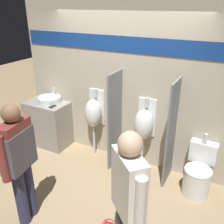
% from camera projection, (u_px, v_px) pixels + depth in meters
% --- Properties ---
extents(ground_plane, '(16.00, 16.00, 0.00)m').
position_uv_depth(ground_plane, '(107.00, 173.00, 4.14)').
color(ground_plane, '#997F5B').
extents(display_wall, '(3.90, 0.07, 2.70)m').
position_uv_depth(display_wall, '(124.00, 85.00, 4.08)').
color(display_wall, '#B2A893').
rests_on(display_wall, ground_plane).
extents(sink_counter, '(0.82, 0.50, 0.88)m').
position_uv_depth(sink_counter, '(48.00, 123.00, 4.86)').
color(sink_counter, gray).
rests_on(sink_counter, ground_plane).
extents(sink_basin, '(0.43, 0.43, 0.25)m').
position_uv_depth(sink_basin, '(50.00, 100.00, 4.69)').
color(sink_basin, silver).
rests_on(sink_basin, sink_counter).
extents(cell_phone, '(0.07, 0.14, 0.01)m').
position_uv_depth(cell_phone, '(53.00, 106.00, 4.50)').
color(cell_phone, black).
rests_on(cell_phone, sink_counter).
extents(divider_near_counter, '(0.03, 0.47, 1.64)m').
position_uv_depth(divider_near_counter, '(115.00, 121.00, 4.10)').
color(divider_near_counter, slate).
rests_on(divider_near_counter, ground_plane).
extents(divider_mid, '(0.03, 0.47, 1.64)m').
position_uv_depth(divider_mid, '(171.00, 134.00, 3.69)').
color(divider_mid, slate).
rests_on(divider_mid, ground_plane).
extents(urinal_near_counter, '(0.32, 0.29, 1.25)m').
position_uv_depth(urinal_near_counter, '(94.00, 113.00, 4.38)').
color(urinal_near_counter, silver).
rests_on(urinal_near_counter, ground_plane).
extents(urinal_far, '(0.32, 0.29, 1.25)m').
position_uv_depth(urinal_far, '(144.00, 124.00, 3.98)').
color(urinal_far, silver).
rests_on(urinal_far, ground_plane).
extents(toilet, '(0.40, 0.56, 0.88)m').
position_uv_depth(toilet, '(198.00, 174.00, 3.64)').
color(toilet, silver).
rests_on(toilet, ground_plane).
extents(person_in_vest, '(0.27, 0.56, 1.61)m').
position_uv_depth(person_in_vest, '(19.00, 157.00, 2.93)').
color(person_in_vest, '#282D4C').
rests_on(person_in_vest, ground_plane).
extents(person_with_lanyard, '(0.45, 0.42, 1.65)m').
position_uv_depth(person_with_lanyard, '(128.00, 203.00, 2.29)').
color(person_with_lanyard, '#282D4C').
rests_on(person_with_lanyard, ground_plane).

